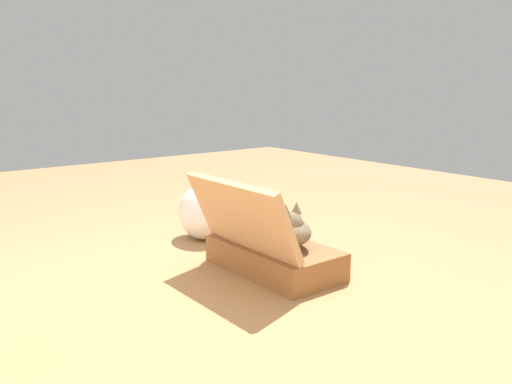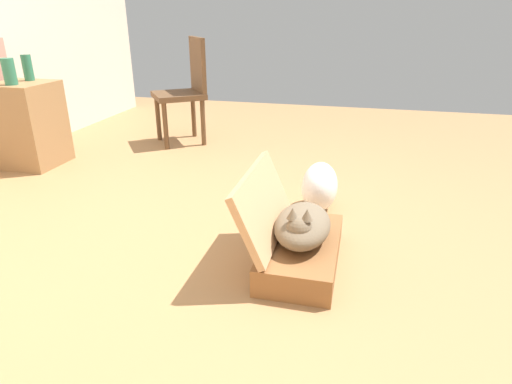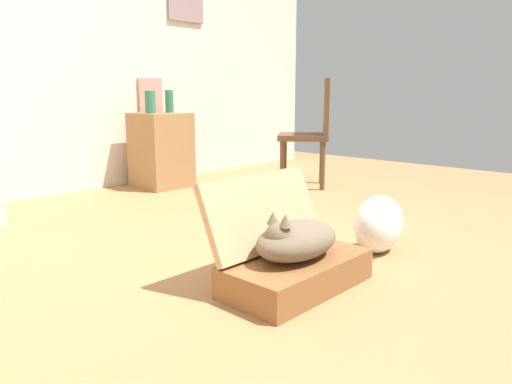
{
  "view_description": "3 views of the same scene",
  "coord_description": "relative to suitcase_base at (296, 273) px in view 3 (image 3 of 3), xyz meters",
  "views": [
    {
      "loc": [
        -2.1,
        1.07,
        0.91
      ],
      "look_at": [
        -0.28,
        -0.36,
        0.44
      ],
      "focal_mm": 37.28,
      "sensor_mm": 36.0,
      "label": 1
    },
    {
      "loc": [
        -2.1,
        -0.78,
        1.19
      ],
      "look_at": [
        -0.01,
        -0.26,
        0.3
      ],
      "focal_mm": 30.6,
      "sensor_mm": 36.0,
      "label": 2
    },
    {
      "loc": [
        -1.78,
        -1.8,
        0.84
      ],
      "look_at": [
        0.06,
        -0.06,
        0.33
      ],
      "focal_mm": 34.07,
      "sensor_mm": 36.0,
      "label": 3
    }
  ],
  "objects": [
    {
      "name": "vase_tall",
      "position": [
        0.91,
        2.37,
        0.7
      ],
      "size": [
        0.09,
        0.09,
        0.2
      ],
      "primitive_type": "cylinder",
      "color": "#2D7051",
      "rests_on": "side_table"
    },
    {
      "name": "side_table",
      "position": [
        1.02,
        2.39,
        0.27
      ],
      "size": [
        0.44,
        0.44,
        0.67
      ],
      "primitive_type": "cube",
      "color": "olive",
      "rests_on": "ground"
    },
    {
      "name": "suitcase_base",
      "position": [
        0.0,
        0.0,
        0.0
      ],
      "size": [
        0.68,
        0.36,
        0.14
      ],
      "primitive_type": "cube",
      "color": "brown",
      "rests_on": "ground"
    },
    {
      "name": "ground_plane",
      "position": [
        0.19,
        0.54,
        -0.07
      ],
      "size": [
        7.68,
        7.68,
        0.0
      ],
      "primitive_type": "plane",
      "color": "#9E7247",
      "rests_on": "ground"
    },
    {
      "name": "suitcase_lid",
      "position": [
        0.0,
        0.2,
        0.24
      ],
      "size": [
        0.68,
        0.18,
        0.34
      ],
      "primitive_type": "cube",
      "rotation": [
        1.16,
        0.0,
        0.0
      ],
      "color": "tan",
      "rests_on": "suitcase_base"
    },
    {
      "name": "cat",
      "position": [
        -0.01,
        0.0,
        0.15
      ],
      "size": [
        0.52,
        0.27,
        0.23
      ],
      "color": "brown",
      "rests_on": "suitcase_base"
    },
    {
      "name": "plastic_bag_white",
      "position": [
        0.69,
        -0.01,
        0.09
      ],
      "size": [
        0.34,
        0.23,
        0.31
      ],
      "primitive_type": "ellipsoid",
      "color": "white",
      "rests_on": "ground"
    },
    {
      "name": "chair",
      "position": [
        1.97,
        1.4,
        0.45
      ],
      "size": [
        0.61,
        0.61,
        0.97
      ],
      "rotation": [
        0.0,
        0.0,
        -2.5
      ],
      "color": "brown",
      "rests_on": "ground"
    },
    {
      "name": "vase_short",
      "position": [
        1.13,
        2.39,
        0.7
      ],
      "size": [
        0.08,
        0.08,
        0.2
      ],
      "primitive_type": "cylinder",
      "color": "#2D7051",
      "rests_on": "side_table"
    },
    {
      "name": "wall_back",
      "position": [
        0.2,
        2.8,
        1.23
      ],
      "size": [
        6.4,
        0.15,
        2.6
      ],
      "color": "beige",
      "rests_on": "ground"
    }
  ]
}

